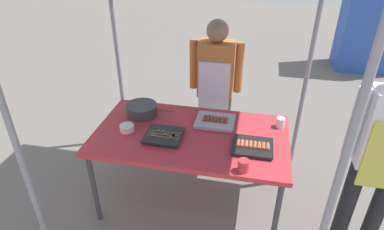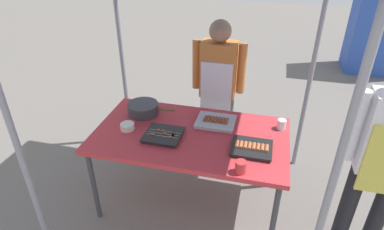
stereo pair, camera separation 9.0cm
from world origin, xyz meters
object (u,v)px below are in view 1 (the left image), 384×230
at_px(condiment_bowl, 127,128).
at_px(customer_nearby, 384,148).
at_px(tray_grilled_sausages, 215,121).
at_px(tray_meat_skewers, 164,136).
at_px(cooking_wok, 142,109).
at_px(neighbor_stall_left, 375,13).
at_px(drink_cup_near_edge, 243,166).
at_px(vendor_woman, 215,83).
at_px(stall_table, 191,139).
at_px(drink_cup_by_wok, 280,122).
at_px(tray_pork_links, 252,147).

bearing_deg(condiment_bowl, customer_nearby, -3.70).
relative_size(tray_grilled_sausages, tray_meat_skewers, 1.12).
bearing_deg(tray_meat_skewers, cooking_wok, 132.86).
bearing_deg(neighbor_stall_left, tray_meat_skewers, -122.65).
distance_m(drink_cup_near_edge, customer_nearby, 0.95).
bearing_deg(tray_grilled_sausages, drink_cup_near_edge, -64.11).
bearing_deg(condiment_bowl, cooking_wok, 83.38).
bearing_deg(drink_cup_near_edge, vendor_woman, 108.23).
xyz_separation_m(tray_meat_skewers, cooking_wok, (-0.30, 0.32, 0.04)).
bearing_deg(stall_table, neighbor_stall_left, 58.86).
xyz_separation_m(tray_grilled_sausages, tray_meat_skewers, (-0.38, -0.31, -0.00)).
bearing_deg(vendor_woman, drink_cup_by_wok, 143.70).
relative_size(tray_grilled_sausages, vendor_woman, 0.22).
height_order(condiment_bowl, customer_nearby, customer_nearby).
relative_size(tray_grilled_sausages, customer_nearby, 0.21).
xyz_separation_m(condiment_bowl, neighbor_stall_left, (2.83, 3.87, 0.18)).
xyz_separation_m(tray_meat_skewers, condiment_bowl, (-0.33, 0.04, 0.01)).
distance_m(tray_grilled_sausages, tray_meat_skewers, 0.49).
distance_m(vendor_woman, neighbor_stall_left, 3.79).
bearing_deg(neighbor_stall_left, vendor_woman, -125.59).
bearing_deg(vendor_woman, tray_grilled_sausages, 98.68).
height_order(tray_grilled_sausages, drink_cup_near_edge, drink_cup_near_edge).
distance_m(tray_pork_links, drink_cup_by_wok, 0.43).
bearing_deg(drink_cup_near_edge, tray_meat_skewers, 156.92).
distance_m(drink_cup_by_wok, vendor_woman, 0.79).
height_order(stall_table, drink_cup_near_edge, drink_cup_near_edge).
xyz_separation_m(cooking_wok, condiment_bowl, (-0.03, -0.28, -0.03)).
distance_m(tray_meat_skewers, drink_cup_by_wok, 1.00).
xyz_separation_m(tray_grilled_sausages, neighbor_stall_left, (2.13, 3.60, 0.19)).
distance_m(stall_table, tray_meat_skewers, 0.24).
height_order(stall_table, condiment_bowl, condiment_bowl).
xyz_separation_m(cooking_wok, neighbor_stall_left, (2.80, 3.59, 0.16)).
relative_size(condiment_bowl, vendor_woman, 0.08).
bearing_deg(vendor_woman, customer_nearby, 144.57).
height_order(cooking_wok, drink_cup_by_wok, cooking_wok).
relative_size(condiment_bowl, customer_nearby, 0.07).
relative_size(tray_grilled_sausages, neighbor_stall_left, 0.17).
distance_m(tray_meat_skewers, customer_nearby, 1.59).
height_order(condiment_bowl, neighbor_stall_left, neighbor_stall_left).
xyz_separation_m(tray_grilled_sausages, vendor_woman, (-0.08, 0.52, 0.12)).
height_order(drink_cup_by_wok, neighbor_stall_left, neighbor_stall_left).
distance_m(tray_meat_skewers, vendor_woman, 0.89).
relative_size(tray_meat_skewers, condiment_bowl, 2.50).
height_order(stall_table, tray_pork_links, tray_pork_links).
bearing_deg(drink_cup_by_wok, tray_pork_links, -120.40).
height_order(tray_grilled_sausages, cooking_wok, cooking_wok).
bearing_deg(stall_table, drink_cup_by_wok, 19.75).
relative_size(tray_grilled_sausages, condiment_bowl, 2.80).
height_order(customer_nearby, neighbor_stall_left, neighbor_stall_left).
relative_size(tray_meat_skewers, vendor_woman, 0.20).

